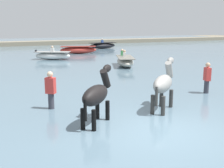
{
  "coord_description": "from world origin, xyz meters",
  "views": [
    {
      "loc": [
        -4.21,
        -6.07,
        3.16
      ],
      "look_at": [
        0.33,
        3.89,
        0.85
      ],
      "focal_mm": 45.44,
      "sensor_mm": 36.0,
      "label": 1
    }
  ],
  "objects_px": {
    "horse_trailing_black": "(97,96)",
    "person_wading_mid": "(51,94)",
    "person_onlooker_left": "(207,81)",
    "boat_mid_outer": "(125,61)",
    "boat_distant_east": "(103,46)",
    "horse_lead_grey": "(163,85)",
    "boat_far_offshore": "(78,50)",
    "boat_distant_west": "(53,56)"
  },
  "relations": [
    {
      "from": "boat_distant_east",
      "to": "person_onlooker_left",
      "type": "distance_m",
      "value": 22.93
    },
    {
      "from": "boat_mid_outer",
      "to": "boat_distant_east",
      "type": "xyz_separation_m",
      "value": [
        4.21,
        14.08,
        0.02
      ]
    },
    {
      "from": "boat_distant_east",
      "to": "person_onlooker_left",
      "type": "bearing_deg",
      "value": -101.82
    },
    {
      "from": "horse_trailing_black",
      "to": "boat_distant_east",
      "type": "relative_size",
      "value": 0.58
    },
    {
      "from": "horse_trailing_black",
      "to": "boat_mid_outer",
      "type": "xyz_separation_m",
      "value": [
        6.0,
        9.92,
        -0.49
      ]
    },
    {
      "from": "boat_far_offshore",
      "to": "person_wading_mid",
      "type": "xyz_separation_m",
      "value": [
        -6.6,
        -17.49,
        0.17
      ]
    },
    {
      "from": "boat_mid_outer",
      "to": "boat_distant_east",
      "type": "relative_size",
      "value": 0.95
    },
    {
      "from": "horse_trailing_black",
      "to": "person_onlooker_left",
      "type": "distance_m",
      "value": 5.73
    },
    {
      "from": "boat_distant_west",
      "to": "boat_mid_outer",
      "type": "relative_size",
      "value": 0.95
    },
    {
      "from": "horse_lead_grey",
      "to": "horse_trailing_black",
      "type": "relative_size",
      "value": 1.04
    },
    {
      "from": "boat_distant_east",
      "to": "person_wading_mid",
      "type": "distance_m",
      "value": 24.62
    },
    {
      "from": "boat_distant_west",
      "to": "person_wading_mid",
      "type": "bearing_deg",
      "value": -103.16
    },
    {
      "from": "boat_distant_west",
      "to": "boat_far_offshore",
      "type": "relative_size",
      "value": 0.82
    },
    {
      "from": "boat_distant_west",
      "to": "boat_mid_outer",
      "type": "distance_m",
      "value": 6.81
    },
    {
      "from": "person_onlooker_left",
      "to": "boat_mid_outer",
      "type": "bearing_deg",
      "value": 86.66
    },
    {
      "from": "person_wading_mid",
      "to": "boat_distant_west",
      "type": "bearing_deg",
      "value": 76.84
    },
    {
      "from": "horse_lead_grey",
      "to": "boat_distant_west",
      "type": "height_order",
      "value": "horse_lead_grey"
    },
    {
      "from": "horse_trailing_black",
      "to": "boat_distant_east",
      "type": "xyz_separation_m",
      "value": [
        10.2,
        24.0,
        -0.47
      ]
    },
    {
      "from": "person_onlooker_left",
      "to": "person_wading_mid",
      "type": "xyz_separation_m",
      "value": [
        -6.37,
        0.46,
        0.0
      ]
    },
    {
      "from": "horse_lead_grey",
      "to": "person_wading_mid",
      "type": "height_order",
      "value": "horse_lead_grey"
    },
    {
      "from": "boat_mid_outer",
      "to": "boat_far_offshore",
      "type": "bearing_deg",
      "value": 91.54
    },
    {
      "from": "boat_distant_west",
      "to": "person_onlooker_left",
      "type": "bearing_deg",
      "value": -77.27
    },
    {
      "from": "horse_lead_grey",
      "to": "boat_mid_outer",
      "type": "height_order",
      "value": "horse_lead_grey"
    },
    {
      "from": "boat_mid_outer",
      "to": "boat_distant_east",
      "type": "distance_m",
      "value": 14.7
    },
    {
      "from": "boat_distant_east",
      "to": "person_onlooker_left",
      "type": "height_order",
      "value": "person_onlooker_left"
    },
    {
      "from": "boat_distant_west",
      "to": "person_wading_mid",
      "type": "relative_size",
      "value": 1.87
    },
    {
      "from": "horse_trailing_black",
      "to": "person_wading_mid",
      "type": "distance_m",
      "value": 2.21
    },
    {
      "from": "boat_distant_west",
      "to": "boat_distant_east",
      "type": "relative_size",
      "value": 0.9
    },
    {
      "from": "boat_far_offshore",
      "to": "horse_lead_grey",
      "type": "bearing_deg",
      "value": -99.6
    },
    {
      "from": "boat_distant_east",
      "to": "horse_trailing_black",
      "type": "bearing_deg",
      "value": -113.03
    },
    {
      "from": "boat_distant_east",
      "to": "person_onlooker_left",
      "type": "relative_size",
      "value": 2.07
    },
    {
      "from": "person_onlooker_left",
      "to": "horse_trailing_black",
      "type": "bearing_deg",
      "value": -164.2
    },
    {
      "from": "person_onlooker_left",
      "to": "boat_far_offshore",
      "type": "bearing_deg",
      "value": 89.26
    },
    {
      "from": "boat_distant_west",
      "to": "boat_far_offshore",
      "type": "height_order",
      "value": "boat_distant_west"
    },
    {
      "from": "person_onlooker_left",
      "to": "person_wading_mid",
      "type": "height_order",
      "value": "same"
    },
    {
      "from": "horse_lead_grey",
      "to": "boat_distant_west",
      "type": "xyz_separation_m",
      "value": [
        -0.17,
        15.32,
        -0.53
      ]
    },
    {
      "from": "person_onlooker_left",
      "to": "horse_lead_grey",
      "type": "bearing_deg",
      "value": -157.88
    },
    {
      "from": "horse_trailing_black",
      "to": "boat_far_offshore",
      "type": "bearing_deg",
      "value": 73.6
    },
    {
      "from": "boat_far_offshore",
      "to": "boat_distant_east",
      "type": "bearing_deg",
      "value": 45.2
    },
    {
      "from": "boat_distant_west",
      "to": "boat_distant_east",
      "type": "height_order",
      "value": "boat_distant_east"
    },
    {
      "from": "boat_distant_west",
      "to": "person_wading_mid",
      "type": "distance_m",
      "value": 14.01
    },
    {
      "from": "horse_lead_grey",
      "to": "person_onlooker_left",
      "type": "xyz_separation_m",
      "value": [
        3.01,
        1.22,
        -0.33
      ]
    }
  ]
}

